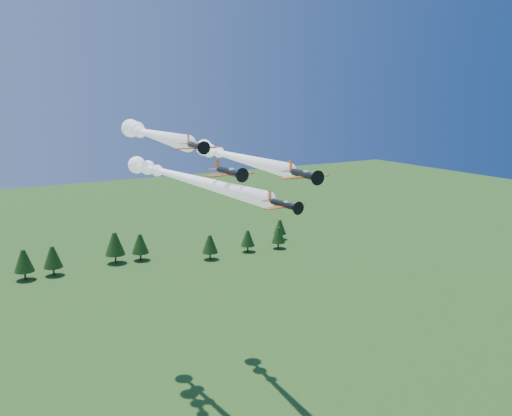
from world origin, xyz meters
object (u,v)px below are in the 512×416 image
plane_lead (180,176)px  plane_slot (229,172)px  plane_right (233,156)px  plane_left (150,134)px

plane_lead → plane_slot: (1.25, -17.01, 2.80)m
plane_lead → plane_right: 13.84m
plane_lead → plane_right: (13.07, 3.72, 2.61)m
plane_left → plane_right: size_ratio=0.89×
plane_left → plane_right: 18.51m
plane_left → plane_slot: (5.88, -19.54, -5.09)m
plane_right → plane_left: bearing=-171.5°
plane_slot → plane_right: bearing=59.5°
plane_right → plane_slot: size_ratio=5.69×
plane_lead → plane_slot: bearing=-89.4°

